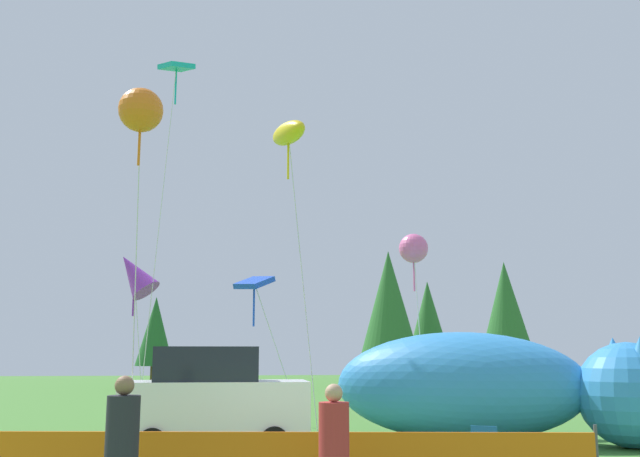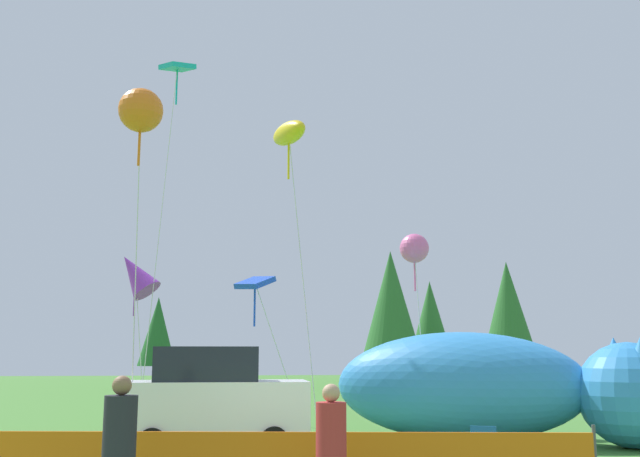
% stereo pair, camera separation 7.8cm
% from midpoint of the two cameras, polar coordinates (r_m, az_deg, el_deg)
% --- Properties ---
extents(parked_car, '(4.15, 1.94, 2.29)m').
position_cam_midpoint_polar(parked_car, '(16.63, -8.67, -13.42)').
color(parked_car, white).
rests_on(parked_car, ground).
extents(folding_chair, '(0.66, 0.66, 0.85)m').
position_cam_midpoint_polar(folding_chair, '(13.77, 12.93, -16.58)').
color(folding_chair, '#1959A5').
rests_on(folding_chair, ground).
extents(inflatable_cat, '(8.14, 5.54, 2.67)m').
position_cam_midpoint_polar(inflatable_cat, '(18.45, 13.51, -12.51)').
color(inflatable_cat, '#338CD8').
rests_on(inflatable_cat, ground).
extents(spectator_in_black_shirt, '(0.38, 0.38, 1.76)m').
position_cam_midpoint_polar(spectator_in_black_shirt, '(9.24, 0.87, -17.27)').
color(spectator_in_black_shirt, '#2D2D38').
rests_on(spectator_in_black_shirt, ground).
extents(spectator_in_yellow_shirt, '(0.41, 0.41, 1.87)m').
position_cam_midpoint_polar(spectator_in_yellow_shirt, '(9.39, -15.81, -16.43)').
color(spectator_in_yellow_shirt, '#2D2D38').
rests_on(spectator_in_yellow_shirt, ground).
extents(kite_blue_box, '(2.17, 1.29, 4.48)m').
position_cam_midpoint_polar(kite_blue_box, '(21.39, -5.35, -4.50)').
color(kite_blue_box, silver).
rests_on(kite_blue_box, ground).
extents(kite_purple_delta, '(1.77, 1.34, 5.39)m').
position_cam_midpoint_polar(kite_purple_delta, '(22.74, -14.70, -3.53)').
color(kite_purple_delta, silver).
rests_on(kite_purple_delta, ground).
extents(kite_orange_flower, '(1.01, 1.04, 8.11)m').
position_cam_midpoint_polar(kite_orange_flower, '(16.94, -14.27, 9.11)').
color(kite_orange_flower, silver).
rests_on(kite_orange_flower, ground).
extents(kite_pink_octopus, '(0.88, 1.09, 5.73)m').
position_cam_midpoint_polar(kite_pink_octopus, '(21.78, 7.39, -1.63)').
color(kite_pink_octopus, silver).
rests_on(kite_pink_octopus, ground).
extents(kite_yellow_hero, '(1.35, 2.42, 8.58)m').
position_cam_midpoint_polar(kite_yellow_hero, '(19.80, -2.65, 7.55)').
color(kite_yellow_hero, silver).
rests_on(kite_yellow_hero, ground).
extents(kite_teal_diamond, '(1.28, 1.69, 11.70)m').
position_cam_midpoint_polar(kite_teal_diamond, '(24.44, -11.57, 11.96)').
color(kite_teal_diamond, silver).
rests_on(kite_teal_diamond, ground).
extents(horizon_tree_east, '(2.41, 2.41, 5.75)m').
position_cam_midpoint_polar(horizon_tree_east, '(47.30, -13.09, -8.04)').
color(horizon_tree_east, brown).
rests_on(horizon_tree_east, ground).
extents(horizon_tree_west, '(3.68, 3.68, 8.79)m').
position_cam_midpoint_polar(horizon_tree_west, '(46.66, 5.49, -5.93)').
color(horizon_tree_west, brown).
rests_on(horizon_tree_west, ground).
extents(horizon_tree_mid, '(3.08, 3.08, 7.34)m').
position_cam_midpoint_polar(horizon_tree_mid, '(52.45, 8.60, -7.28)').
color(horizon_tree_mid, brown).
rests_on(horizon_tree_mid, ground).
extents(horizon_tree_northeast, '(3.31, 3.31, 7.91)m').
position_cam_midpoint_polar(horizon_tree_northeast, '(46.56, 14.59, -6.31)').
color(horizon_tree_northeast, brown).
rests_on(horizon_tree_northeast, ground).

